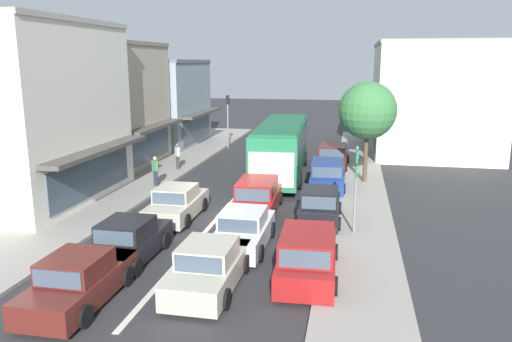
% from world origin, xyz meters
% --- Properties ---
extents(ground_plane, '(140.00, 140.00, 0.00)m').
position_xyz_m(ground_plane, '(0.00, 0.00, 0.00)').
color(ground_plane, '#2D2D30').
extents(lane_centre_line, '(0.20, 28.00, 0.01)m').
position_xyz_m(lane_centre_line, '(0.00, 4.00, 0.00)').
color(lane_centre_line, silver).
rests_on(lane_centre_line, ground).
extents(sidewalk_left, '(5.20, 44.00, 0.14)m').
position_xyz_m(sidewalk_left, '(-6.80, 6.00, 0.07)').
color(sidewalk_left, gray).
rests_on(sidewalk_left, ground).
extents(kerb_right, '(2.80, 44.00, 0.12)m').
position_xyz_m(kerb_right, '(6.20, 6.00, 0.06)').
color(kerb_right, gray).
rests_on(kerb_right, ground).
extents(shopfront_corner_near, '(8.62, 9.14, 8.71)m').
position_xyz_m(shopfront_corner_near, '(-10.18, 0.71, 4.35)').
color(shopfront_corner_near, silver).
rests_on(shopfront_corner_near, ground).
extents(shopfront_mid_block, '(7.13, 7.88, 7.99)m').
position_xyz_m(shopfront_mid_block, '(-10.18, 9.44, 3.99)').
color(shopfront_mid_block, '#B2A38E').
rests_on(shopfront_mid_block, ground).
extents(shopfront_far_end, '(7.95, 8.66, 6.91)m').
position_xyz_m(shopfront_far_end, '(-10.18, 18.01, 3.45)').
color(shopfront_far_end, '#84939E').
rests_on(shopfront_far_end, ground).
extents(building_right_far, '(9.42, 12.24, 8.19)m').
position_xyz_m(building_right_far, '(11.48, 19.37, 4.09)').
color(building_right_far, silver).
rests_on(building_right_far, ground).
extents(city_bus, '(3.12, 10.97, 3.23)m').
position_xyz_m(city_bus, '(1.60, 8.49, 1.88)').
color(city_bus, '#237A4C').
rests_on(city_bus, ground).
extents(sedan_behind_bus_near, '(1.91, 4.20, 1.47)m').
position_xyz_m(sedan_behind_bus_near, '(-1.77, -5.39, 0.66)').
color(sedan_behind_bus_near, black).
rests_on(sedan_behind_bus_near, ground).
extents(sedan_queue_gap_filler, '(1.90, 4.20, 1.47)m').
position_xyz_m(sedan_queue_gap_filler, '(-1.77, -8.60, 0.66)').
color(sedan_queue_gap_filler, '#561E19').
rests_on(sedan_queue_gap_filler, ground).
extents(sedan_adjacent_lane_lead, '(1.93, 4.22, 1.47)m').
position_xyz_m(sedan_adjacent_lane_lead, '(1.60, -6.95, 0.66)').
color(sedan_adjacent_lane_lead, '#B7B29E').
rests_on(sedan_adjacent_lane_lead, ground).
extents(sedan_behind_bus_mid, '(1.93, 4.22, 1.47)m').
position_xyz_m(sedan_behind_bus_mid, '(-1.74, -0.54, 0.66)').
color(sedan_behind_bus_mid, '#B7B29E').
rests_on(sedan_behind_bus_mid, ground).
extents(wagon_queue_far_back, '(2.06, 4.56, 1.58)m').
position_xyz_m(wagon_queue_far_back, '(1.59, 0.98, 0.75)').
color(wagon_queue_far_back, maroon).
rests_on(wagon_queue_far_back, ground).
extents(sedan_adjacent_lane_trail, '(1.91, 4.20, 1.47)m').
position_xyz_m(sedan_adjacent_lane_trail, '(1.91, -3.44, 0.66)').
color(sedan_adjacent_lane_trail, silver).
rests_on(sedan_adjacent_lane_trail, ground).
extents(parked_wagon_kerb_front, '(2.05, 4.56, 1.58)m').
position_xyz_m(parked_wagon_kerb_front, '(4.48, -5.60, 0.75)').
color(parked_wagon_kerb_front, maroon).
rests_on(parked_wagon_kerb_front, ground).
extents(parked_hatchback_kerb_second, '(1.87, 3.73, 1.54)m').
position_xyz_m(parked_hatchback_kerb_second, '(4.49, 0.02, 0.71)').
color(parked_hatchback_kerb_second, black).
rests_on(parked_hatchback_kerb_second, ground).
extents(parked_wagon_kerb_third, '(2.07, 4.57, 1.58)m').
position_xyz_m(parked_wagon_kerb_third, '(4.47, 6.01, 0.75)').
color(parked_wagon_kerb_third, navy).
rests_on(parked_wagon_kerb_third, ground).
extents(parked_wagon_kerb_rear, '(2.04, 4.55, 1.58)m').
position_xyz_m(parked_wagon_kerb_rear, '(4.55, 11.39, 0.75)').
color(parked_wagon_kerb_rear, '#561E19').
rests_on(parked_wagon_kerb_rear, ground).
extents(traffic_light_downstreet, '(0.33, 0.24, 4.20)m').
position_xyz_m(traffic_light_downstreet, '(-3.97, 17.50, 2.85)').
color(traffic_light_downstreet, gray).
rests_on(traffic_light_downstreet, ground).
extents(directional_road_sign, '(0.10, 1.40, 3.60)m').
position_xyz_m(directional_road_sign, '(5.94, -1.36, 2.70)').
color(directional_road_sign, gray).
rests_on(directional_road_sign, ground).
extents(street_tree_right, '(3.18, 3.18, 5.72)m').
position_xyz_m(street_tree_right, '(6.50, 7.62, 4.12)').
color(street_tree_right, brown).
rests_on(street_tree_right, ground).
extents(pedestrian_with_handbag_near, '(0.61, 0.49, 1.63)m').
position_xyz_m(pedestrian_with_handbag_near, '(-4.71, 4.30, 1.07)').
color(pedestrian_with_handbag_near, '#232838').
rests_on(pedestrian_with_handbag_near, sidewalk_left).
extents(pedestrian_browsing_midblock, '(0.42, 0.44, 1.63)m').
position_xyz_m(pedestrian_browsing_midblock, '(-5.00, 8.63, 1.07)').
color(pedestrian_browsing_midblock, '#333338').
rests_on(pedestrian_browsing_midblock, sidewalk_left).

